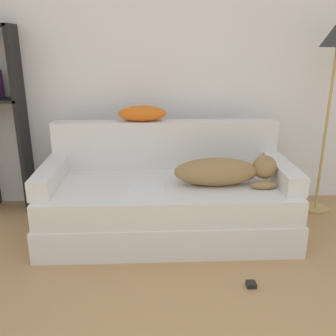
{
  "coord_description": "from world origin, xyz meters",
  "views": [
    {
      "loc": [
        -0.23,
        -0.59,
        1.49
      ],
      "look_at": [
        -0.11,
        2.08,
        0.59
      ],
      "focal_mm": 40.0,
      "sensor_mm": 36.0,
      "label": 1
    }
  ],
  "objects_px": {
    "laptop": "(146,185)",
    "throw_pillow": "(142,113)",
    "couch": "(167,208)",
    "power_adapter": "(251,284)",
    "dog": "(225,171)"
  },
  "relations": [
    {
      "from": "throw_pillow",
      "to": "power_adapter",
      "type": "xyz_separation_m",
      "value": [
        0.7,
        -1.15,
        -0.9
      ]
    },
    {
      "from": "throw_pillow",
      "to": "couch",
      "type": "bearing_deg",
      "value": -63.66
    },
    {
      "from": "couch",
      "to": "power_adapter",
      "type": "height_order",
      "value": "couch"
    },
    {
      "from": "dog",
      "to": "laptop",
      "type": "xyz_separation_m",
      "value": [
        -0.61,
        0.0,
        -0.1
      ]
    },
    {
      "from": "throw_pillow",
      "to": "dog",
      "type": "bearing_deg",
      "value": -36.57
    },
    {
      "from": "laptop",
      "to": "throw_pillow",
      "type": "height_order",
      "value": "throw_pillow"
    },
    {
      "from": "throw_pillow",
      "to": "power_adapter",
      "type": "height_order",
      "value": "throw_pillow"
    },
    {
      "from": "couch",
      "to": "dog",
      "type": "bearing_deg",
      "value": -9.53
    },
    {
      "from": "couch",
      "to": "throw_pillow",
      "type": "relative_size",
      "value": 4.78
    },
    {
      "from": "throw_pillow",
      "to": "power_adapter",
      "type": "distance_m",
      "value": 1.62
    },
    {
      "from": "laptop",
      "to": "power_adapter",
      "type": "height_order",
      "value": "laptop"
    },
    {
      "from": "dog",
      "to": "power_adapter",
      "type": "distance_m",
      "value": 0.87
    },
    {
      "from": "dog",
      "to": "laptop",
      "type": "bearing_deg",
      "value": 179.54
    },
    {
      "from": "couch",
      "to": "power_adapter",
      "type": "distance_m",
      "value": 0.93
    },
    {
      "from": "laptop",
      "to": "couch",
      "type": "bearing_deg",
      "value": 20.84
    }
  ]
}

